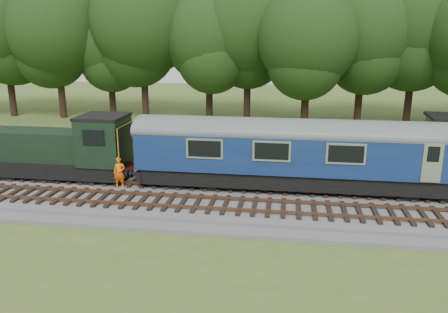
# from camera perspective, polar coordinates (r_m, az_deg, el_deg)

# --- Properties ---
(ground) EXTENTS (120.00, 120.00, 0.00)m
(ground) POSITION_cam_1_polar(r_m,az_deg,el_deg) (23.07, -2.67, -5.62)
(ground) COLOR #465B21
(ground) RESTS_ON ground
(ballast) EXTENTS (70.00, 7.00, 0.35)m
(ballast) POSITION_cam_1_polar(r_m,az_deg,el_deg) (23.00, -2.67, -5.21)
(ballast) COLOR #4C4C4F
(ballast) RESTS_ON ground
(track_north) EXTENTS (67.20, 2.40, 0.21)m
(track_north) POSITION_cam_1_polar(r_m,az_deg,el_deg) (24.22, -2.04, -3.54)
(track_north) COLOR black
(track_north) RESTS_ON ballast
(track_south) EXTENTS (67.20, 2.40, 0.21)m
(track_south) POSITION_cam_1_polar(r_m,az_deg,el_deg) (21.45, -3.51, -6.08)
(track_south) COLOR black
(track_south) RESTS_ON ballast
(fence) EXTENTS (64.00, 0.12, 1.00)m
(fence) POSITION_cam_1_polar(r_m,az_deg,el_deg) (27.25, -0.84, -2.30)
(fence) COLOR #6B6054
(fence) RESTS_ON ground
(tree_line) EXTENTS (70.00, 8.00, 18.00)m
(tree_line) POSITION_cam_1_polar(r_m,az_deg,el_deg) (44.11, 2.88, 4.47)
(tree_line) COLOR black
(tree_line) RESTS_ON ground
(dmu_railcar) EXTENTS (18.05, 2.86, 3.88)m
(dmu_railcar) POSITION_cam_1_polar(r_m,az_deg,el_deg) (23.24, 10.83, 1.02)
(dmu_railcar) COLOR black
(dmu_railcar) RESTS_ON ground
(shunter_loco) EXTENTS (8.91, 2.60, 3.38)m
(shunter_loco) POSITION_cam_1_polar(r_m,az_deg,el_deg) (26.71, -20.62, 0.74)
(shunter_loco) COLOR black
(shunter_loco) RESTS_ON ground
(worker) EXTENTS (0.71, 0.56, 1.71)m
(worker) POSITION_cam_1_polar(r_m,az_deg,el_deg) (24.15, -13.52, -2.06)
(worker) COLOR #FF620D
(worker) RESTS_ON ballast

